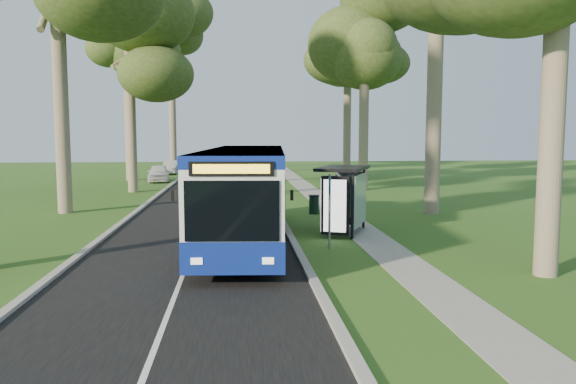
{
  "coord_description": "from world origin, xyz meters",
  "views": [
    {
      "loc": [
        -1.97,
        -20.51,
        3.9
      ],
      "look_at": [
        0.04,
        1.62,
        1.6
      ],
      "focal_mm": 35.0,
      "sensor_mm": 36.0,
      "label": 1
    }
  ],
  "objects_px": {
    "car_white": "(159,173)",
    "car_silver": "(172,167)",
    "bus": "(246,194)",
    "bus_shelter": "(349,187)",
    "bus_stop_sign": "(330,202)",
    "litter_bin": "(314,204)"
  },
  "relations": [
    {
      "from": "bus_shelter",
      "to": "car_white",
      "type": "bearing_deg",
      "value": 135.08
    },
    {
      "from": "car_white",
      "to": "bus",
      "type": "bearing_deg",
      "value": -82.48
    },
    {
      "from": "bus",
      "to": "bus_stop_sign",
      "type": "relative_size",
      "value": 5.02
    },
    {
      "from": "litter_bin",
      "to": "car_white",
      "type": "xyz_separation_m",
      "value": [
        -10.18,
        19.65,
        0.25
      ]
    },
    {
      "from": "bus",
      "to": "car_white",
      "type": "height_order",
      "value": "bus"
    },
    {
      "from": "car_white",
      "to": "bus_stop_sign",
      "type": "bearing_deg",
      "value": -77.91
    },
    {
      "from": "litter_bin",
      "to": "bus",
      "type": "bearing_deg",
      "value": -116.34
    },
    {
      "from": "bus",
      "to": "litter_bin",
      "type": "xyz_separation_m",
      "value": [
        3.43,
        6.94,
        -1.27
      ]
    },
    {
      "from": "bus",
      "to": "litter_bin",
      "type": "distance_m",
      "value": 7.85
    },
    {
      "from": "bus_shelter",
      "to": "car_white",
      "type": "relative_size",
      "value": 0.82
    },
    {
      "from": "car_white",
      "to": "car_silver",
      "type": "distance_m",
      "value": 8.93
    },
    {
      "from": "bus",
      "to": "litter_bin",
      "type": "height_order",
      "value": "bus"
    },
    {
      "from": "bus",
      "to": "car_silver",
      "type": "bearing_deg",
      "value": 104.63
    },
    {
      "from": "bus_shelter",
      "to": "litter_bin",
      "type": "relative_size",
      "value": 3.74
    },
    {
      "from": "bus_stop_sign",
      "to": "litter_bin",
      "type": "bearing_deg",
      "value": 94.33
    },
    {
      "from": "bus_stop_sign",
      "to": "bus_shelter",
      "type": "height_order",
      "value": "bus_shelter"
    },
    {
      "from": "bus_stop_sign",
      "to": "car_silver",
      "type": "height_order",
      "value": "bus_stop_sign"
    },
    {
      "from": "car_silver",
      "to": "bus_stop_sign",
      "type": "bearing_deg",
      "value": -69.44
    },
    {
      "from": "litter_bin",
      "to": "bus_shelter",
      "type": "bearing_deg",
      "value": -84.55
    },
    {
      "from": "bus_stop_sign",
      "to": "car_white",
      "type": "distance_m",
      "value": 29.65
    },
    {
      "from": "litter_bin",
      "to": "car_silver",
      "type": "xyz_separation_m",
      "value": [
        -10.08,
        28.57,
        0.21
      ]
    },
    {
      "from": "car_white",
      "to": "car_silver",
      "type": "xyz_separation_m",
      "value": [
        0.1,
        8.92,
        -0.04
      ]
    }
  ]
}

